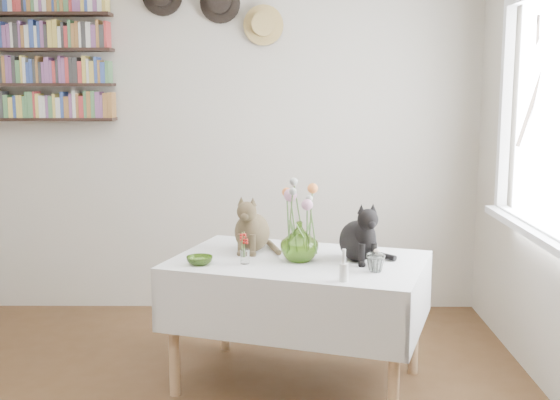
{
  "coord_description": "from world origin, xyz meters",
  "views": [
    {
      "loc": [
        0.6,
        -2.8,
        1.64
      ],
      "look_at": [
        0.58,
        0.78,
        1.05
      ],
      "focal_mm": 45.0,
      "sensor_mm": 36.0,
      "label": 1
    }
  ],
  "objects_px": {
    "bookshelf_unit": "(41,55)",
    "black_cat": "(358,230)",
    "tabby_cat": "(252,222)",
    "dining_table": "(299,290)",
    "flower_vase": "(299,241)"
  },
  "relations": [
    {
      "from": "tabby_cat",
      "to": "bookshelf_unit",
      "type": "relative_size",
      "value": 0.33
    },
    {
      "from": "dining_table",
      "to": "flower_vase",
      "type": "bearing_deg",
      "value": -85.42
    },
    {
      "from": "dining_table",
      "to": "tabby_cat",
      "type": "bearing_deg",
      "value": 141.4
    },
    {
      "from": "tabby_cat",
      "to": "bookshelf_unit",
      "type": "bearing_deg",
      "value": 155.84
    },
    {
      "from": "flower_vase",
      "to": "black_cat",
      "type": "bearing_deg",
      "value": 4.2
    },
    {
      "from": "black_cat",
      "to": "bookshelf_unit",
      "type": "height_order",
      "value": "bookshelf_unit"
    },
    {
      "from": "dining_table",
      "to": "black_cat",
      "type": "xyz_separation_m",
      "value": [
        0.32,
        -0.01,
        0.34
      ]
    },
    {
      "from": "dining_table",
      "to": "flower_vase",
      "type": "height_order",
      "value": "flower_vase"
    },
    {
      "from": "bookshelf_unit",
      "to": "black_cat",
      "type": "bearing_deg",
      "value": -31.82
    },
    {
      "from": "bookshelf_unit",
      "to": "dining_table",
      "type": "bearing_deg",
      "value": -35.86
    },
    {
      "from": "dining_table",
      "to": "black_cat",
      "type": "bearing_deg",
      "value": -2.48
    },
    {
      "from": "black_cat",
      "to": "bookshelf_unit",
      "type": "relative_size",
      "value": 0.33
    },
    {
      "from": "dining_table",
      "to": "tabby_cat",
      "type": "relative_size",
      "value": 4.62
    },
    {
      "from": "flower_vase",
      "to": "bookshelf_unit",
      "type": "distance_m",
      "value": 2.44
    },
    {
      "from": "tabby_cat",
      "to": "black_cat",
      "type": "height_order",
      "value": "tabby_cat"
    }
  ]
}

